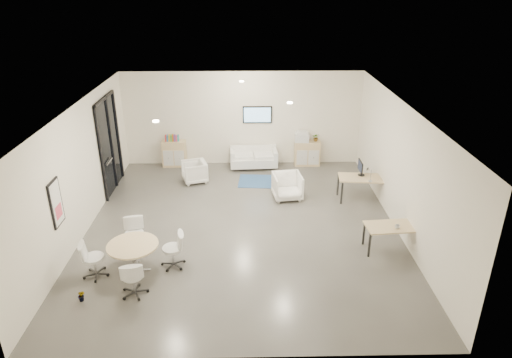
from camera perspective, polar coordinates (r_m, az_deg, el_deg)
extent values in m
cube|color=#4C4945|center=(12.23, -1.71, -7.59)|extent=(8.00, 9.00, 0.80)
cube|color=white|center=(10.70, -1.98, 10.99)|extent=(8.00, 9.00, 0.80)
cube|color=white|center=(15.94, -1.69, 7.94)|extent=(8.00, 0.80, 3.20)
cube|color=white|center=(7.06, -2.17, -14.58)|extent=(8.00, 0.80, 3.20)
cube|color=white|center=(12.19, -22.99, 0.82)|extent=(0.80, 9.00, 3.20)
cube|color=white|center=(12.09, 19.51, 1.18)|extent=(0.80, 9.00, 3.20)
cube|color=black|center=(14.31, -17.84, 4.14)|extent=(0.02, 1.90, 2.85)
cube|color=black|center=(13.92, -18.48, 9.51)|extent=(0.06, 1.90, 0.08)
cube|color=black|center=(13.49, -18.77, 2.82)|extent=(0.06, 0.08, 2.85)
cube|color=black|center=(15.13, -16.87, 5.32)|extent=(0.06, 0.08, 2.85)
cube|color=black|center=(14.44, -17.61, 4.35)|extent=(0.06, 0.07, 2.85)
cube|color=#B2B2B7|center=(14.02, -17.90, 2.08)|extent=(0.04, 0.60, 0.05)
cube|color=black|center=(10.71, -23.72, -2.77)|extent=(0.04, 0.54, 1.04)
cube|color=white|center=(10.70, -23.61, -2.77)|extent=(0.01, 0.46, 0.96)
cube|color=#E24862|center=(10.78, -23.43, -3.72)|extent=(0.01, 0.32, 0.30)
cube|color=black|center=(15.49, 0.17, 8.04)|extent=(0.98, 0.05, 0.58)
cube|color=#8FC9F8|center=(15.46, 0.17, 8.02)|extent=(0.90, 0.01, 0.50)
cylinder|color=#FFEAC6|center=(10.03, -12.42, 7.07)|extent=(0.14, 0.14, 0.03)
cylinder|color=#FFEAC6|center=(11.33, 4.24, 9.49)|extent=(0.14, 0.14, 0.03)
cylinder|color=#FFEAC6|center=(13.72, -1.82, 12.09)|extent=(0.14, 0.14, 0.03)
cube|color=#DEC285|center=(15.91, -10.16, 3.15)|extent=(0.80, 0.40, 0.90)
cube|color=silver|center=(15.78, -10.91, 2.57)|extent=(0.34, 0.02, 0.54)
cube|color=silver|center=(15.72, -9.58, 2.59)|extent=(0.34, 0.02, 0.54)
cube|color=#DEC285|center=(15.85, 6.41, 3.25)|extent=(0.87, 0.40, 0.87)
cube|color=silver|center=(15.66, 5.77, 2.68)|extent=(0.36, 0.02, 0.52)
cube|color=silver|center=(15.71, 7.21, 2.68)|extent=(0.36, 0.02, 0.52)
cube|color=red|center=(15.76, -11.21, 5.04)|extent=(0.04, 0.14, 0.22)
cube|color=#337FCC|center=(15.75, -10.99, 5.04)|extent=(0.04, 0.14, 0.22)
cube|color=gold|center=(15.74, -10.78, 5.05)|extent=(0.04, 0.14, 0.22)
cube|color=#4CB24C|center=(15.73, -10.56, 5.05)|extent=(0.04, 0.14, 0.22)
cube|color=#CC6619|center=(15.72, -10.35, 5.06)|extent=(0.04, 0.14, 0.22)
cube|color=purple|center=(15.71, -10.13, 5.06)|extent=(0.04, 0.14, 0.22)
cube|color=#E54C7F|center=(15.70, -9.91, 5.07)|extent=(0.04, 0.14, 0.22)
cube|color=teal|center=(15.69, -9.70, 5.07)|extent=(0.04, 0.14, 0.22)
cube|color=white|center=(15.63, 5.75, 5.21)|extent=(0.51, 0.44, 0.28)
cube|color=white|center=(15.58, 5.78, 5.80)|extent=(0.38, 0.33, 0.06)
cube|color=white|center=(15.58, -0.31, 2.30)|extent=(1.62, 0.87, 0.30)
cube|color=white|center=(15.76, -0.33, 3.71)|extent=(1.58, 0.26, 0.30)
cube|color=white|center=(15.54, -2.97, 2.78)|extent=(0.18, 0.79, 0.59)
cube|color=white|center=(15.56, 2.34, 2.83)|extent=(0.18, 0.79, 0.59)
cube|color=#2F5390|center=(14.59, 0.90, -0.29)|extent=(1.62, 1.15, 0.01)
imported|color=white|center=(14.58, -7.70, 1.03)|extent=(0.86, 0.89, 0.74)
imported|color=white|center=(13.37, 3.94, -0.77)|extent=(0.90, 0.85, 0.83)
cube|color=#DEC285|center=(13.52, 13.15, 0.14)|extent=(1.41, 0.81, 0.04)
cube|color=black|center=(13.26, 10.67, -1.77)|extent=(0.05, 0.05, 0.66)
cube|color=black|center=(13.57, 15.86, -1.69)|extent=(0.05, 0.05, 0.66)
cube|color=black|center=(13.78, 10.22, -0.73)|extent=(0.05, 0.05, 0.66)
cube|color=black|center=(14.07, 15.22, -0.67)|extent=(0.05, 0.05, 0.66)
cube|color=#DEC285|center=(11.21, 16.75, -5.70)|extent=(1.32, 0.74, 0.04)
cube|color=black|center=(10.98, 13.99, -8.01)|extent=(0.05, 0.05, 0.63)
cube|color=black|center=(11.34, 19.81, -7.71)|extent=(0.05, 0.05, 0.63)
cube|color=black|center=(11.43, 13.33, -6.58)|extent=(0.05, 0.05, 0.63)
cube|color=black|center=(11.78, 18.93, -6.34)|extent=(0.05, 0.05, 0.63)
cylinder|color=black|center=(13.64, 13.02, 0.51)|extent=(0.20, 0.20, 0.02)
cube|color=black|center=(13.59, 13.06, 0.97)|extent=(0.04, 0.03, 0.24)
cube|color=black|center=(13.52, 12.92, 1.56)|extent=(0.03, 0.50, 0.32)
cylinder|color=#DEC285|center=(10.36, -15.18, -7.99)|extent=(1.12, 1.12, 0.04)
cylinder|color=#B2B2B7|center=(10.54, -14.98, -9.56)|extent=(0.10, 0.10, 0.64)
cube|color=#B2B2B7|center=(10.71, -14.80, -10.92)|extent=(0.65, 0.06, 0.03)
cube|color=#B2B2B7|center=(10.71, -14.80, -10.92)|extent=(0.06, 0.65, 0.03)
imported|color=#3F7F3F|center=(15.70, 7.52, 5.08)|extent=(0.31, 0.33, 0.21)
imported|color=#3F7F3F|center=(10.13, -20.92, -13.80)|extent=(0.20, 0.29, 0.12)
imported|color=white|center=(11.09, 17.26, -5.66)|extent=(0.13, 0.11, 0.11)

